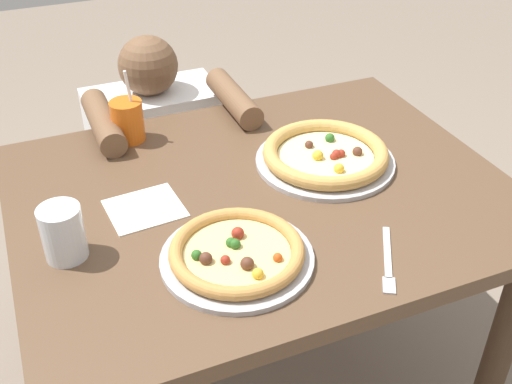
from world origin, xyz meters
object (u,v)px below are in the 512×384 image
pizza_far (325,155)px  water_cup_clear (63,232)px  pizza_near (237,254)px  diner_seated (161,184)px  drink_cup_colored (128,121)px  fork (388,262)px

pizza_far → water_cup_clear: size_ratio=2.98×
pizza_near → water_cup_clear: bearing=154.6°
pizza_far → diner_seated: 0.75m
drink_cup_colored → diner_seated: bearing=65.0°
pizza_near → fork: size_ratio=1.68×
pizza_near → diner_seated: (0.04, 0.84, -0.37)m
pizza_near → diner_seated: diner_seated is taller
water_cup_clear → fork: water_cup_clear is taller
pizza_near → drink_cup_colored: drink_cup_colored is taller
fork → water_cup_clear: bearing=155.3°
fork → diner_seated: bearing=103.4°
pizza_far → drink_cup_colored: (-0.42, 0.30, 0.03)m
pizza_near → fork: 0.30m
water_cup_clear → fork: size_ratio=0.63×
pizza_near → drink_cup_colored: bearing=98.6°
pizza_near → water_cup_clear: 0.34m
fork → drink_cup_colored: bearing=117.7°
pizza_near → fork: bearing=-23.8°
drink_cup_colored → water_cup_clear: bearing=-118.3°
drink_cup_colored → water_cup_clear: (-0.22, -0.42, 0.00)m
drink_cup_colored → water_cup_clear: 0.47m
pizza_far → water_cup_clear: (-0.64, -0.11, 0.04)m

